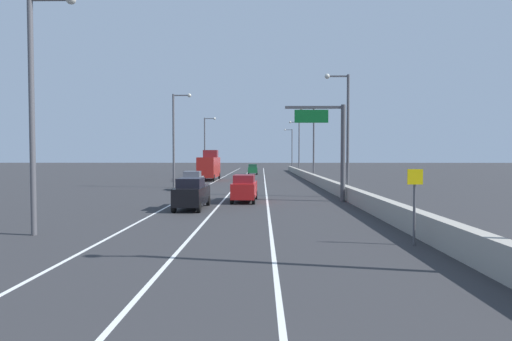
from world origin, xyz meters
The scene contains 19 objects.
ground_plane centered at (0.00, 64.00, 0.00)m, with size 320.00×320.00×0.00m, color #2D2D30.
lane_stripe_left centered at (-5.50, 55.00, 0.00)m, with size 0.16×130.00×0.00m, color silver.
lane_stripe_center centered at (-2.00, 55.00, 0.00)m, with size 0.16×130.00×0.00m, color silver.
lane_stripe_right centered at (1.50, 55.00, 0.00)m, with size 0.16×130.00×0.00m, color silver.
jersey_barrier_right centered at (7.97, 40.00, 0.55)m, with size 0.60×120.00×1.10m, color #9E998E.
overhead_sign_gantry centered at (6.63, 28.86, 4.73)m, with size 4.68×0.36×7.50m.
speed_advisory_sign centered at (7.07, 13.14, 1.76)m, with size 0.60×0.11×3.00m.
lamp_post_right_second centered at (8.21, 32.26, 6.04)m, with size 2.14×0.44×10.56m.
lamp_post_right_third centered at (8.23, 55.54, 6.04)m, with size 2.14×0.44×10.56m.
lamp_post_right_fourth centered at (8.25, 78.83, 6.04)m, with size 2.14×0.44×10.56m.
lamp_post_right_fifth centered at (8.55, 102.11, 6.04)m, with size 2.14×0.44×10.56m.
lamp_post_left_near centered at (-8.80, 14.97, 6.04)m, with size 2.14×0.44×10.56m.
lamp_post_left_mid centered at (-8.61, 42.91, 6.04)m, with size 2.14×0.44×10.56m.
lamp_post_left_far centered at (-9.04, 70.86, 6.04)m, with size 2.14×0.44×10.56m.
car_gray_0 centered at (-6.21, 39.90, 0.98)m, with size 2.08×4.44×1.96m.
car_black_1 centered at (-3.58, 24.10, 1.04)m, with size 1.88×4.72×2.08m.
car_red_2 centered at (-0.26, 28.60, 1.04)m, with size 1.95×4.70×2.09m.
car_green_3 centered at (-0.74, 76.65, 1.00)m, with size 1.96×4.06×2.01m.
box_truck centered at (-6.73, 57.27, 2.05)m, with size 2.56×8.12×4.47m.
Camera 1 is at (1.09, -2.88, 3.49)m, focal length 28.64 mm.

